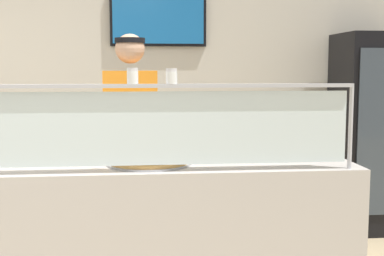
{
  "coord_description": "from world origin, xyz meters",
  "views": [
    {
      "loc": [
        0.91,
        -2.74,
        1.51
      ],
      "look_at": [
        1.22,
        0.36,
        1.16
      ],
      "focal_mm": 48.52,
      "sensor_mm": 36.0,
      "label": 1
    }
  ],
  "objects_px": {
    "pepper_flake_shaker": "(171,77)",
    "drink_fridge": "(372,132)",
    "pizza_tray": "(149,161)",
    "pizza_server": "(145,158)",
    "worker_figure": "(132,140)",
    "parmesan_shaker": "(133,77)"
  },
  "relations": [
    {
      "from": "worker_figure",
      "to": "pizza_server",
      "type": "bearing_deg",
      "value": -82.83
    },
    {
      "from": "parmesan_shaker",
      "to": "worker_figure",
      "type": "bearing_deg",
      "value": 91.47
    },
    {
      "from": "pizza_server",
      "to": "pepper_flake_shaker",
      "type": "distance_m",
      "value": 0.55
    },
    {
      "from": "drink_fridge",
      "to": "pizza_tray",
      "type": "bearing_deg",
      "value": -143.2
    },
    {
      "from": "pepper_flake_shaker",
      "to": "drink_fridge",
      "type": "distance_m",
      "value": 2.76
    },
    {
      "from": "worker_figure",
      "to": "drink_fridge",
      "type": "distance_m",
      "value": 2.4
    },
    {
      "from": "parmesan_shaker",
      "to": "worker_figure",
      "type": "relative_size",
      "value": 0.05
    },
    {
      "from": "pizza_server",
      "to": "worker_figure",
      "type": "distance_m",
      "value": 0.71
    },
    {
      "from": "pepper_flake_shaker",
      "to": "worker_figure",
      "type": "height_order",
      "value": "worker_figure"
    },
    {
      "from": "pizza_tray",
      "to": "worker_figure",
      "type": "xyz_separation_m",
      "value": [
        -0.11,
        0.69,
        0.04
      ]
    },
    {
      "from": "parmesan_shaker",
      "to": "worker_figure",
      "type": "height_order",
      "value": "worker_figure"
    },
    {
      "from": "worker_figure",
      "to": "pizza_tray",
      "type": "bearing_deg",
      "value": -80.81
    },
    {
      "from": "parmesan_shaker",
      "to": "worker_figure",
      "type": "xyz_separation_m",
      "value": [
        -0.02,
        0.93,
        -0.46
      ]
    },
    {
      "from": "parmesan_shaker",
      "to": "pepper_flake_shaker",
      "type": "relative_size",
      "value": 1.04
    },
    {
      "from": "pizza_tray",
      "to": "worker_figure",
      "type": "relative_size",
      "value": 0.29
    },
    {
      "from": "pepper_flake_shaker",
      "to": "drink_fridge",
      "type": "xyz_separation_m",
      "value": [
        1.99,
        1.83,
        -0.55
      ]
    },
    {
      "from": "worker_figure",
      "to": "drink_fridge",
      "type": "relative_size",
      "value": 0.96
    },
    {
      "from": "pizza_tray",
      "to": "parmesan_shaker",
      "type": "height_order",
      "value": "parmesan_shaker"
    },
    {
      "from": "pizza_server",
      "to": "parmesan_shaker",
      "type": "height_order",
      "value": "parmesan_shaker"
    },
    {
      "from": "pizza_tray",
      "to": "drink_fridge",
      "type": "xyz_separation_m",
      "value": [
        2.11,
        1.58,
        -0.05
      ]
    },
    {
      "from": "pizza_tray",
      "to": "pizza_server",
      "type": "distance_m",
      "value": 0.04
    },
    {
      "from": "pepper_flake_shaker",
      "to": "worker_figure",
      "type": "xyz_separation_m",
      "value": [
        -0.23,
        0.93,
        -0.46
      ]
    }
  ]
}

